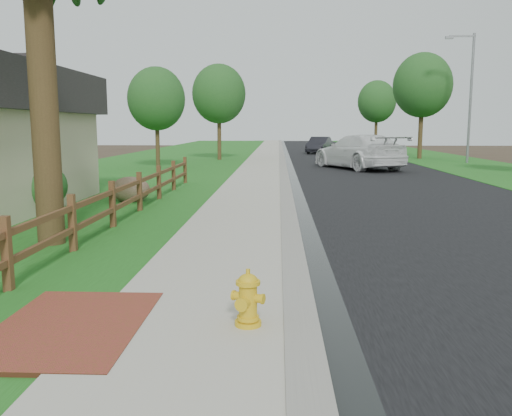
{
  "coord_description": "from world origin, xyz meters",
  "views": [
    {
      "loc": [
        0.12,
        -6.71,
        2.31
      ],
      "look_at": [
        -0.31,
        3.85,
        0.71
      ],
      "focal_mm": 38.0,
      "sensor_mm": 36.0,
      "label": 1
    }
  ],
  "objects_px": {
    "ranch_fence": "(127,195)",
    "streetlight": "(469,91)",
    "dark_car_mid": "(360,146)",
    "fire_hydrant": "(248,300)",
    "white_suv": "(358,152)"
  },
  "relations": [
    {
      "from": "streetlight",
      "to": "dark_car_mid",
      "type": "bearing_deg",
      "value": 141.88
    },
    {
      "from": "ranch_fence",
      "to": "dark_car_mid",
      "type": "height_order",
      "value": "dark_car_mid"
    },
    {
      "from": "white_suv",
      "to": "streetlight",
      "type": "bearing_deg",
      "value": -170.3
    },
    {
      "from": "white_suv",
      "to": "streetlight",
      "type": "xyz_separation_m",
      "value": [
        7.37,
        4.91,
        3.54
      ]
    },
    {
      "from": "ranch_fence",
      "to": "fire_hydrant",
      "type": "relative_size",
      "value": 26.09
    },
    {
      "from": "dark_car_mid",
      "to": "fire_hydrant",
      "type": "bearing_deg",
      "value": 92.92
    },
    {
      "from": "ranch_fence",
      "to": "streetlight",
      "type": "distance_m",
      "value": 26.74
    },
    {
      "from": "white_suv",
      "to": "streetlight",
      "type": "relative_size",
      "value": 0.81
    },
    {
      "from": "dark_car_mid",
      "to": "streetlight",
      "type": "distance_m",
      "value": 8.27
    },
    {
      "from": "streetlight",
      "to": "ranch_fence",
      "type": "bearing_deg",
      "value": -125.73
    },
    {
      "from": "dark_car_mid",
      "to": "streetlight",
      "type": "relative_size",
      "value": 0.64
    },
    {
      "from": "ranch_fence",
      "to": "fire_hydrant",
      "type": "height_order",
      "value": "ranch_fence"
    },
    {
      "from": "fire_hydrant",
      "to": "streetlight",
      "type": "bearing_deg",
      "value": 67.28
    },
    {
      "from": "ranch_fence",
      "to": "dark_car_mid",
      "type": "relative_size",
      "value": 3.32
    },
    {
      "from": "fire_hydrant",
      "to": "dark_car_mid",
      "type": "xyz_separation_m",
      "value": [
        6.19,
        33.39,
        0.49
      ]
    }
  ]
}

